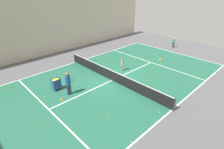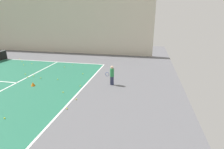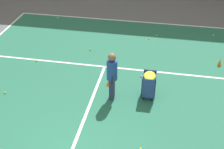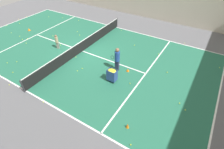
# 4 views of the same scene
# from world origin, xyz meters

# --- Properties ---
(line_baseline_far) EXTENTS (11.35, 0.10, 0.00)m
(line_baseline_far) POSITION_xyz_m (0.00, 10.56, 0.01)
(line_baseline_far) COLOR white
(line_baseline_far) RESTS_ON ground
(line_service_far) EXTENTS (11.35, 0.10, 0.00)m
(line_service_far) POSITION_xyz_m (0.00, 5.81, 0.01)
(line_service_far) COLOR white
(line_service_far) RESTS_ON ground
(coach_at_net) EXTENTS (0.38, 0.69, 1.82)m
(coach_at_net) POSITION_xyz_m (0.68, 3.81, 1.04)
(coach_at_net) COLOR #2D3351
(coach_at_net) RESTS_ON ground
(ball_cart) EXTENTS (0.47, 0.63, 0.95)m
(ball_cart) POSITION_xyz_m (1.94, 4.16, 0.66)
(ball_cart) COLOR #2D478C
(ball_cart) RESTS_ON ground
(training_cone_1) EXTENTS (0.22, 0.22, 0.21)m
(training_cone_1) POSITION_xyz_m (0.42, 4.57, 0.11)
(training_cone_1) COLOR orange
(training_cone_1) RESTS_ON ground
(training_cone_2) EXTENTS (0.17, 0.17, 0.31)m
(training_cone_2) POSITION_xyz_m (4.65, 6.78, 0.16)
(training_cone_2) COLOR orange
(training_cone_2) RESTS_ON ground
(tennis_ball_8) EXTENTS (0.07, 0.07, 0.07)m
(tennis_ball_8) POSITION_xyz_m (-3.18, 3.35, 0.04)
(tennis_ball_8) COLOR yellow
(tennis_ball_8) RESTS_ON ground
(tennis_ball_9) EXTENTS (0.07, 0.07, 0.07)m
(tennis_ball_9) POSITION_xyz_m (1.58, 8.64, 0.04)
(tennis_ball_9) COLOR yellow
(tennis_ball_9) RESTS_ON ground
(tennis_ball_17) EXTENTS (0.07, 0.07, 0.07)m
(tennis_ball_17) POSITION_xyz_m (4.65, 9.57, 0.04)
(tennis_ball_17) COLOR yellow
(tennis_ball_17) RESTS_ON ground
(tennis_ball_18) EXTENTS (0.07, 0.07, 0.07)m
(tennis_ball_18) POSITION_xyz_m (1.91, 9.05, 0.04)
(tennis_ball_18) COLOR yellow
(tennis_ball_18) RESTS_ON ground
(tennis_ball_20) EXTENTS (0.07, 0.07, 0.07)m
(tennis_ball_20) POSITION_xyz_m (1.96, 1.56, 0.04)
(tennis_ball_20) COLOR yellow
(tennis_ball_20) RESTS_ON ground
(tennis_ball_21) EXTENTS (0.07, 0.07, 0.07)m
(tennis_ball_21) POSITION_xyz_m (-0.92, 7.08, 0.04)
(tennis_ball_21) COLOR yellow
(tennis_ball_21) RESTS_ON ground
(tennis_ball_22) EXTENTS (0.07, 0.07, 0.07)m
(tennis_ball_22) POSITION_xyz_m (1.56, 5.34, 0.04)
(tennis_ball_22) COLOR yellow
(tennis_ball_22) RESTS_ON ground
(tennis_ball_28) EXTENTS (0.07, 0.07, 0.07)m
(tennis_ball_28) POSITION_xyz_m (-2.93, 5.70, 0.04)
(tennis_ball_28) COLOR yellow
(tennis_ball_28) RESTS_ON ground
(tennis_ball_33) EXTENTS (0.07, 0.07, 0.07)m
(tennis_ball_33) POSITION_xyz_m (-3.55, 10.24, 0.04)
(tennis_ball_33) COLOR yellow
(tennis_ball_33) RESTS_ON ground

